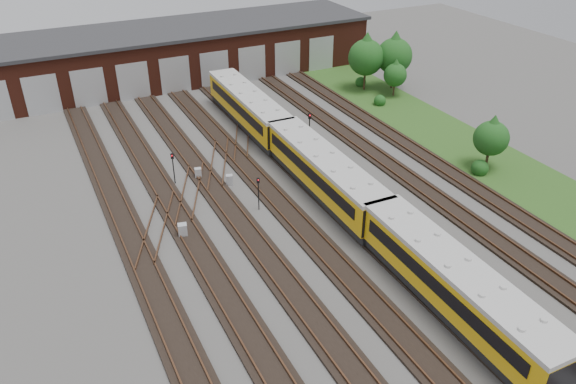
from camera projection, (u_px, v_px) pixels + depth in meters
name	position (u px, v px, depth m)	size (l,w,h in m)	color
ground	(332.00, 230.00, 42.72)	(120.00, 120.00, 0.00)	#4A4845
track_network	(327.00, 225.00, 43.06)	(30.40, 70.00, 0.33)	black
maintenance_shed	(176.00, 52.00, 72.00)	(51.00, 12.50, 6.35)	#532014
grass_verge	(443.00, 134.00, 57.72)	(8.00, 55.00, 0.05)	#204517
metro_train	(324.00, 172.00, 46.29)	(3.22, 48.43, 3.39)	black
signal_mast_0	(258.00, 190.00, 44.27)	(0.23, 0.22, 2.90)	black
signal_mast_1	(173.00, 164.00, 47.99)	(0.28, 0.26, 2.87)	black
signal_mast_2	(239.00, 106.00, 59.38)	(0.29, 0.28, 2.92)	black
signal_mast_3	(309.00, 126.00, 53.80)	(0.31, 0.29, 3.65)	black
relay_cabinet_0	(183.00, 231.00, 41.63)	(0.66, 0.55, 1.11)	#A8A9AD
relay_cabinet_1	(229.00, 180.00, 48.46)	(0.56, 0.47, 0.94)	#A8A9AD
relay_cabinet_2	(198.00, 173.00, 49.48)	(0.58, 0.49, 0.97)	#A8A9AD
relay_cabinet_3	(273.00, 107.00, 62.88)	(0.58, 0.48, 0.96)	#A8A9AD
relay_cabinet_4	(294.00, 127.00, 58.28)	(0.56, 0.47, 0.93)	#A8A9AD
tree_0	(366.00, 53.00, 66.88)	(4.30, 4.30, 7.12)	#382919
tree_1	(395.00, 72.00, 65.91)	(2.73, 2.73, 4.52)	#382919
tree_2	(395.00, 52.00, 67.30)	(4.31, 4.31, 7.15)	#382919
tree_3	(492.00, 134.00, 49.74)	(3.14, 3.14, 5.21)	#382919
bush_0	(480.00, 166.00, 50.07)	(1.54, 1.54, 1.54)	#154A16
bush_1	(380.00, 99.00, 64.47)	(1.39, 1.39, 1.39)	#154A16
bush_2	(361.00, 81.00, 70.04)	(1.33, 1.33, 1.33)	#154A16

